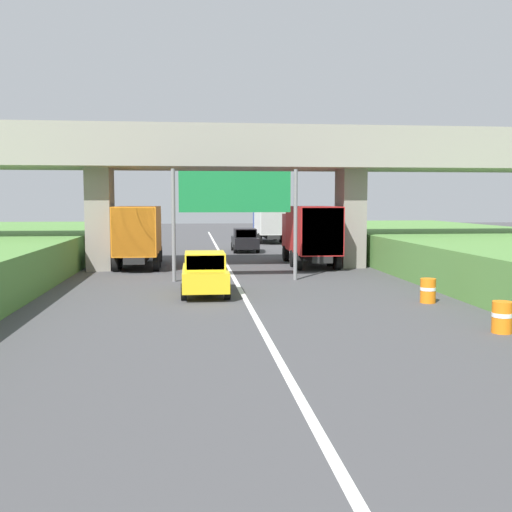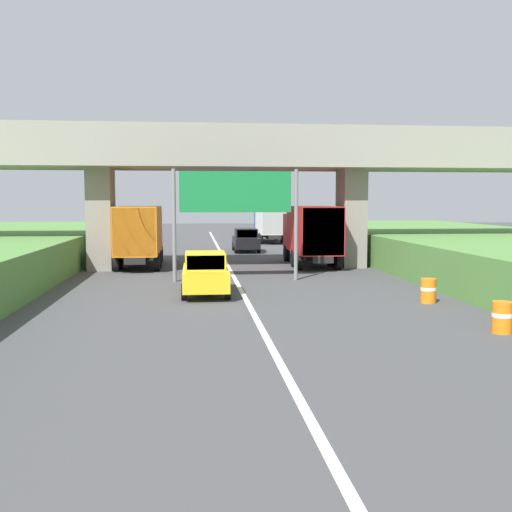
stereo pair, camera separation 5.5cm
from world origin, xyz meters
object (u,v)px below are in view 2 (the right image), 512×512
at_px(car_yellow, 205,274).
at_px(car_black, 246,240).
at_px(truck_orange, 140,233).
at_px(truck_blue, 270,221).
at_px(construction_barrel_2, 502,317).
at_px(truck_red, 311,232).
at_px(overhead_highway_sign, 236,199).
at_px(construction_barrel_3, 428,290).

distance_m(car_yellow, car_black, 20.42).
bearing_deg(car_yellow, truck_orange, 108.01).
bearing_deg(truck_blue, car_yellow, -102.08).
distance_m(car_yellow, construction_barrel_2, 11.35).
distance_m(truck_red, car_black, 10.31).
xyz_separation_m(truck_red, car_black, (-2.91, 9.83, -1.08)).
bearing_deg(car_yellow, car_black, 80.46).
relative_size(truck_orange, construction_barrel_2, 8.11).
xyz_separation_m(truck_blue, car_black, (-3.07, -10.03, -1.08)).
relative_size(car_yellow, construction_barrel_2, 4.56).
xyz_separation_m(truck_red, truck_blue, (0.16, 19.87, 0.00)).
xyz_separation_m(car_black, construction_barrel_2, (4.83, -27.96, -0.40)).
bearing_deg(car_black, truck_red, -73.50).
relative_size(truck_orange, car_black, 1.78).
xyz_separation_m(overhead_highway_sign, construction_barrel_3, (6.60, -6.86, -3.38)).
relative_size(overhead_highway_sign, car_black, 1.43).
height_order(truck_red, truck_orange, same).
height_order(truck_blue, car_black, truck_blue).
distance_m(truck_red, construction_barrel_3, 13.25).
height_order(truck_orange, car_black, truck_orange).
relative_size(overhead_highway_sign, construction_barrel_3, 6.53).
bearing_deg(construction_barrel_3, truck_red, 97.92).
bearing_deg(car_black, car_yellow, -99.54).
distance_m(car_black, construction_barrel_2, 28.37).
distance_m(truck_red, truck_blue, 19.87).
relative_size(truck_blue, construction_barrel_3, 8.11).
relative_size(truck_orange, car_yellow, 1.78).
bearing_deg(car_yellow, truck_blue, 77.92).
bearing_deg(overhead_highway_sign, car_yellow, -110.12).
height_order(truck_red, construction_barrel_2, truck_red).
bearing_deg(overhead_highway_sign, car_black, 83.33).
bearing_deg(car_yellow, construction_barrel_3, -18.63).
distance_m(overhead_highway_sign, construction_barrel_2, 14.10).
relative_size(truck_blue, construction_barrel_2, 8.11).
bearing_deg(construction_barrel_2, overhead_highway_sign, 119.34).
bearing_deg(car_yellow, truck_red, 58.58).
relative_size(truck_red, truck_blue, 1.00).
bearing_deg(truck_orange, truck_blue, 62.96).
relative_size(car_black, construction_barrel_3, 4.56).
xyz_separation_m(truck_orange, car_yellow, (3.48, -10.70, -1.08)).
bearing_deg(construction_barrel_3, truck_orange, 130.78).
bearing_deg(truck_orange, car_yellow, -71.99).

